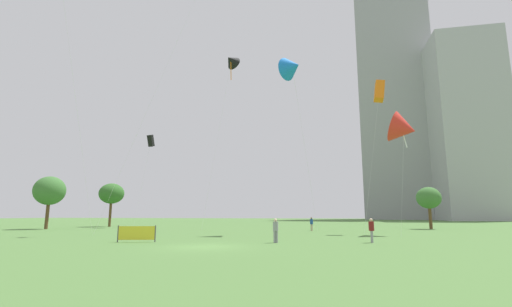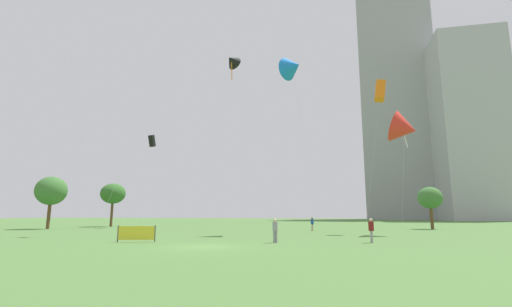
# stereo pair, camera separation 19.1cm
# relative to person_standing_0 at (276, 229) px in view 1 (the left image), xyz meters

# --- Properties ---
(ground) EXTENTS (280.00, 280.00, 0.00)m
(ground) POSITION_rel_person_standing_0_xyz_m (-3.65, -3.92, -0.93)
(ground) COLOR #4C7538
(person_standing_0) EXTENTS (0.36, 0.36, 1.61)m
(person_standing_0) POSITION_rel_person_standing_0_xyz_m (0.00, 0.00, 0.00)
(person_standing_0) COLOR gray
(person_standing_0) RESTS_ON ground
(person_standing_1) EXTENTS (0.36, 0.36, 1.63)m
(person_standing_1) POSITION_rel_person_standing_0_xyz_m (6.37, 1.41, 0.01)
(person_standing_1) COLOR gray
(person_standing_1) RESTS_ON ground
(person_standing_2) EXTENTS (0.34, 0.34, 1.55)m
(person_standing_2) POSITION_rel_person_standing_0_xyz_m (1.32, 17.74, -0.04)
(person_standing_2) COLOR tan
(person_standing_2) RESTS_ON ground
(kite_flying_0) EXTENTS (3.90, 4.83, 12.11)m
(kite_flying_0) POSITION_rel_person_standing_0_xyz_m (11.00, 12.30, 9.35)
(kite_flying_0) COLOR silver
(kite_flying_0) RESTS_ON ground
(kite_flying_2) EXTENTS (1.12, 2.84, 13.80)m
(kite_flying_2) POSITION_rel_person_standing_0_xyz_m (-22.79, 23.43, 11.90)
(kite_flying_2) COLOR silver
(kite_flying_2) RESTS_ON ground
(kite_flying_3) EXTENTS (3.19, 3.15, 16.55)m
(kite_flying_3) POSITION_rel_person_standing_0_xyz_m (9.25, 14.83, 14.28)
(kite_flying_3) COLOR silver
(kite_flying_3) RESTS_ON ground
(kite_flying_4) EXTENTS (3.40, 5.69, 24.35)m
(kite_flying_4) POSITION_rel_person_standing_0_xyz_m (-9.45, 20.57, 22.22)
(kite_flying_4) COLOR silver
(kite_flying_4) RESTS_ON ground
(kite_flying_6) EXTENTS (3.21, 10.35, 18.66)m
(kite_flying_6) POSITION_rel_person_standing_0_xyz_m (0.13, 11.35, 16.45)
(kite_flying_6) COLOR silver
(kite_flying_6) RESTS_ON ground
(park_tree_0) EXTENTS (3.91, 3.91, 6.81)m
(park_tree_0) POSITION_rel_person_standing_0_xyz_m (-32.47, 15.37, 3.98)
(park_tree_0) COLOR brown
(park_tree_0) RESTS_ON ground
(park_tree_1) EXTENTS (3.77, 3.77, 6.65)m
(park_tree_1) POSITION_rel_person_standing_0_xyz_m (-29.96, 25.05, 4.11)
(park_tree_1) COLOR brown
(park_tree_1) RESTS_ON ground
(park_tree_2) EXTENTS (3.07, 3.07, 5.42)m
(park_tree_2) POSITION_rel_person_standing_0_xyz_m (16.10, 26.13, 3.04)
(park_tree_2) COLOR brown
(park_tree_2) RESTS_ON ground
(distant_highrise_0) EXTENTS (30.78, 29.81, 85.26)m
(distant_highrise_0) POSITION_rel_person_standing_0_xyz_m (29.64, 112.99, 41.70)
(distant_highrise_0) COLOR #939399
(distant_highrise_0) RESTS_ON ground
(distant_highrise_1) EXTENTS (19.38, 23.89, 56.82)m
(distant_highrise_1) POSITION_rel_person_standing_0_xyz_m (44.70, 95.30, 27.48)
(distant_highrise_1) COLOR #A8A8AD
(distant_highrise_1) RESTS_ON ground
(event_banner) EXTENTS (2.54, 0.74, 1.13)m
(event_banner) POSITION_rel_person_standing_0_xyz_m (-9.52, -1.50, -0.32)
(event_banner) COLOR #4C4C4C
(event_banner) RESTS_ON ground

